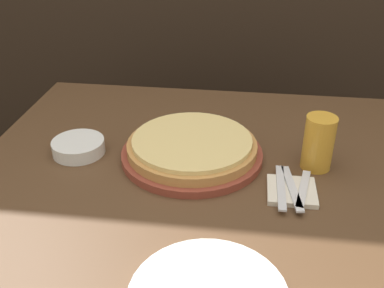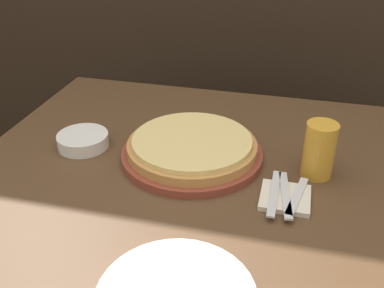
{
  "view_description": "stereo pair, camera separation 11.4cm",
  "coord_description": "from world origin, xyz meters",
  "views": [
    {
      "loc": [
        0.1,
        -0.89,
        1.34
      ],
      "look_at": [
        -0.03,
        0.09,
        0.78
      ],
      "focal_mm": 42.0,
      "sensor_mm": 36.0,
      "label": 1
    },
    {
      "loc": [
        0.21,
        -0.87,
        1.34
      ],
      "look_at": [
        -0.03,
        0.09,
        0.78
      ],
      "focal_mm": 42.0,
      "sensor_mm": 36.0,
      "label": 2
    }
  ],
  "objects": [
    {
      "name": "pizza_on_board",
      "position": [
        -0.03,
        0.09,
        0.76
      ],
      "size": [
        0.36,
        0.36,
        0.06
      ],
      "color": "brown",
      "rests_on": "dining_table"
    },
    {
      "name": "spoon",
      "position": [
        0.24,
        -0.03,
        0.75
      ],
      "size": [
        0.05,
        0.15,
        0.0
      ],
      "color": "silver",
      "rests_on": "napkin_stack"
    },
    {
      "name": "side_bowl",
      "position": [
        -0.33,
        0.08,
        0.75
      ],
      "size": [
        0.14,
        0.14,
        0.04
      ],
      "color": "silver",
      "rests_on": "dining_table"
    },
    {
      "name": "dining_table",
      "position": [
        0.0,
        0.0,
        0.37
      ],
      "size": [
        1.16,
        1.08,
        0.74
      ],
      "color": "#4C331E",
      "rests_on": "ground_plane"
    },
    {
      "name": "fork",
      "position": [
        0.19,
        -0.03,
        0.75
      ],
      "size": [
        0.02,
        0.17,
        0.0
      ],
      "color": "silver",
      "rests_on": "napkin_stack"
    },
    {
      "name": "beer_glass",
      "position": [
        0.28,
        0.09,
        0.81
      ],
      "size": [
        0.07,
        0.07,
        0.14
      ],
      "color": "gold",
      "rests_on": "dining_table"
    },
    {
      "name": "dinner_knife",
      "position": [
        0.21,
        -0.03,
        0.75
      ],
      "size": [
        0.04,
        0.18,
        0.0
      ],
      "color": "silver",
      "rests_on": "napkin_stack"
    },
    {
      "name": "napkin_stack",
      "position": [
        0.21,
        -0.03,
        0.74
      ],
      "size": [
        0.11,
        0.11,
        0.01
      ],
      "color": "beige",
      "rests_on": "dining_table"
    }
  ]
}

